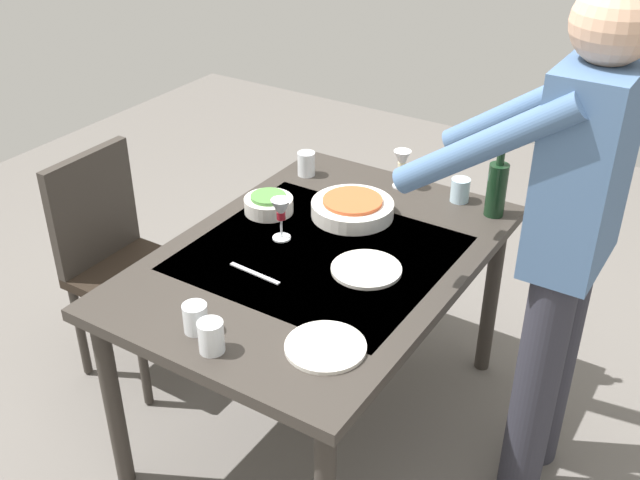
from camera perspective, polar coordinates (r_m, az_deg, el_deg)
name	(u,v)px	position (r m, az deg, el deg)	size (l,w,h in m)	color
ground_plane	(320,417)	(3.00, 0.00, -13.17)	(6.00, 6.00, 0.00)	#66605B
dining_table	(320,272)	(2.58, 0.00, -2.42)	(1.38, 0.96, 0.74)	#332D28
chair_near	(117,252)	(3.06, -15.04, -0.85)	(0.40, 0.40, 0.91)	black
person_server	(566,234)	(2.33, 18.00, 0.44)	(0.42, 0.61, 1.69)	#2D2D38
wine_bottle	(497,187)	(2.79, 13.15, 3.87)	(0.07, 0.07, 0.30)	black
wine_glass_left	(281,212)	(2.57, -2.96, 2.12)	(0.07, 0.07, 0.15)	white
wine_glass_right	(402,162)	(2.95, 6.20, 5.84)	(0.07, 0.07, 0.15)	white
water_cup_near_left	(460,190)	(2.89, 10.49, 3.71)	(0.07, 0.07, 0.09)	silver
water_cup_near_right	(211,337)	(2.11, -8.19, -7.20)	(0.07, 0.07, 0.09)	silver
water_cup_far_left	(306,164)	(3.05, -1.04, 5.75)	(0.07, 0.07, 0.10)	silver
water_cup_far_right	(195,318)	(2.19, -9.35, -5.81)	(0.07, 0.07, 0.09)	silver
serving_bowl_pasta	(352,208)	(2.75, 2.46, 2.44)	(0.30, 0.30, 0.07)	silver
side_bowl_salad	(269,204)	(2.78, -3.88, 2.74)	(0.18, 0.18, 0.07)	silver
dinner_plate_near	(326,347)	(2.12, 0.42, -8.03)	(0.23, 0.23, 0.01)	silver
dinner_plate_far	(366,269)	(2.45, 3.50, -2.20)	(0.23, 0.23, 0.01)	silver
table_knife	(255,273)	(2.44, -4.93, -2.51)	(0.01, 0.20, 0.01)	silver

